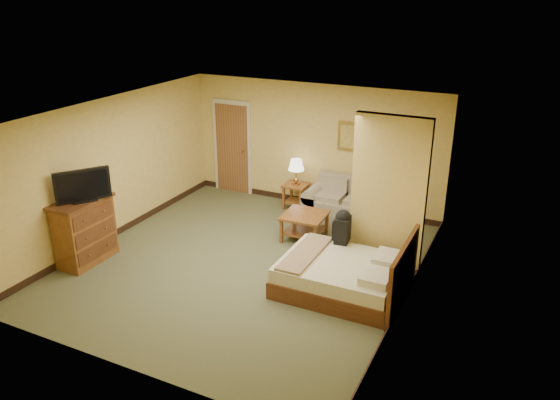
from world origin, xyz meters
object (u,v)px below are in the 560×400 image
Objects in this scene: dresser at (85,231)px; bed at (345,276)px; coffee_table at (305,221)px; loveseat at (346,206)px.

dresser is 4.42m from bed.
coffee_table is at bearing 39.05° from dresser.
loveseat is 2.83m from bed.
dresser reaches higher than loveseat.
loveseat is 0.87× the size of bed.
loveseat is at bearing 72.32° from coffee_table.
bed is at bearing 12.74° from dresser.
bed reaches higher than loveseat.
coffee_table is 3.86m from dresser.
dresser is at bearing -140.95° from coffee_table.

